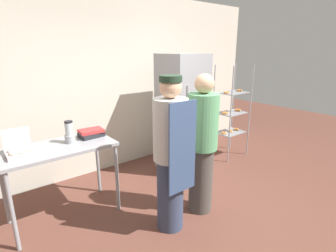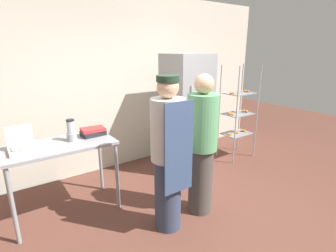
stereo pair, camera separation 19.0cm
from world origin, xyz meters
TOP-DOWN VIEW (x-y plane):
  - ground_plane at (0.00, 0.00)m, footprint 14.00×14.00m
  - back_wall at (0.00, 2.33)m, footprint 6.40×0.12m
  - refrigerator at (0.84, 1.48)m, footprint 0.68×0.67m
  - baking_rack at (1.94, 1.31)m, footprint 0.61×0.43m
  - prep_counter at (-1.23, 1.32)m, footprint 1.24×0.65m
  - donut_box at (-1.62, 1.28)m, footprint 0.27×0.23m
  - blender_pitcher at (-1.07, 1.35)m, footprint 0.12×0.12m
  - binder_stack at (-0.78, 1.40)m, footprint 0.30×0.22m
  - person_baker at (-0.34, 0.35)m, footprint 0.37×0.39m
  - person_customer at (0.18, 0.38)m, footprint 0.37×0.37m

SIDE VIEW (x-z plane):
  - ground_plane at x=0.00m, z-range 0.00..0.00m
  - prep_counter at x=-1.23m, z-range 0.35..1.28m
  - baking_rack at x=1.94m, z-range -0.02..1.72m
  - person_customer at x=0.18m, z-range 0.02..1.76m
  - person_baker at x=-0.34m, z-range 0.04..1.79m
  - refrigerator at x=0.84m, z-range 0.00..1.94m
  - donut_box at x=-1.62m, z-range 0.83..1.11m
  - binder_stack at x=-0.78m, z-range 0.92..1.02m
  - blender_pitcher at x=-1.07m, z-range 0.91..1.18m
  - back_wall at x=0.00m, z-range 0.00..2.89m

